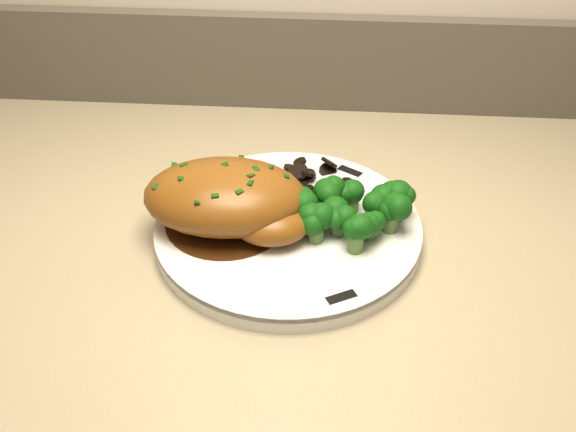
{
  "coord_description": "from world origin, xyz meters",
  "views": [
    {
      "loc": [
        -0.02,
        1.16,
        1.26
      ],
      "look_at": [
        -0.06,
        1.72,
        0.84
      ],
      "focal_mm": 45.0,
      "sensor_mm": 36.0,
      "label": 1
    }
  ],
  "objects": [
    {
      "name": "chicken_breast",
      "position": [
        -0.12,
        1.71,
        0.86
      ],
      "size": [
        0.16,
        0.11,
        0.06
      ],
      "rotation": [
        0.0,
        0.0,
        0.03
      ],
      "color": "brown",
      "rests_on": "plate"
    },
    {
      "name": "rim_accent_1",
      "position": [
        -0.18,
        1.72,
        0.83
      ],
      "size": [
        0.01,
        0.03,
        0.0
      ],
      "primitive_type": "cube",
      "rotation": [
        0.0,
        0.0,
        4.68
      ],
      "color": "black",
      "rests_on": "plate"
    },
    {
      "name": "rim_accent_2",
      "position": [
        -0.01,
        1.62,
        0.83
      ],
      "size": [
        0.03,
        0.02,
        0.0
      ],
      "primitive_type": "cube",
      "rotation": [
        0.0,
        0.0,
        6.77
      ],
      "color": "black",
      "rests_on": "plate"
    },
    {
      "name": "rim_accent_0",
      "position": [
        -0.0,
        1.81,
        0.83
      ],
      "size": [
        0.03,
        0.02,
        0.0
      ],
      "primitive_type": "cube",
      "rotation": [
        0.0,
        0.0,
        2.59
      ],
      "color": "black",
      "rests_on": "plate"
    },
    {
      "name": "gravy_pool",
      "position": [
        -0.12,
        1.72,
        0.83
      ],
      "size": [
        0.12,
        0.12,
        0.0
      ],
      "primitive_type": "cylinder",
      "color": "#351909",
      "rests_on": "plate"
    },
    {
      "name": "plate",
      "position": [
        -0.06,
        1.72,
        0.82
      ],
      "size": [
        0.33,
        0.33,
        0.02
      ],
      "primitive_type": "cylinder",
      "rotation": [
        0.0,
        0.0,
        0.33
      ],
      "color": "white",
      "rests_on": "counter"
    },
    {
      "name": "mushroom_pile",
      "position": [
        -0.05,
        1.78,
        0.83
      ],
      "size": [
        0.09,
        0.07,
        0.02
      ],
      "color": "black",
      "rests_on": "plate"
    },
    {
      "name": "broccoli_florets",
      "position": [
        -0.0,
        1.72,
        0.85
      ],
      "size": [
        0.11,
        0.08,
        0.04
      ],
      "rotation": [
        0.0,
        0.0,
        -0.33
      ],
      "color": "#507431",
      "rests_on": "plate"
    }
  ]
}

